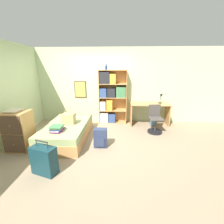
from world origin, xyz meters
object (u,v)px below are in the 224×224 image
at_px(bookcase, 110,97).
at_px(waste_bin, 153,122).
at_px(suitcase, 44,160).
at_px(desk_lamp, 161,96).
at_px(bed, 67,131).
at_px(dresser, 19,131).
at_px(desk, 149,110).
at_px(desk_chair, 155,124).
at_px(bottle_green, 106,68).
at_px(magazine_pile_on_dresser, 13,111).
at_px(book_stack_on_bed, 57,128).
at_px(bottle_brown, 120,67).
at_px(handbag, 69,119).
at_px(backpack, 100,138).

relative_size(bookcase, waste_bin, 7.61).
distance_m(suitcase, desk_lamp, 3.99).
xyz_separation_m(bed, dresser, (-0.96, -0.58, 0.25)).
height_order(dresser, desk, dresser).
height_order(desk, desk_chair, desk_chair).
bearing_deg(bottle_green, desk_chair, -27.52).
height_order(magazine_pile_on_dresser, bottle_green, bottle_green).
bearing_deg(desk, suitcase, -132.36).
xyz_separation_m(bookcase, desk_lamp, (1.75, -0.08, 0.06)).
bearing_deg(magazine_pile_on_dresser, waste_bin, 25.57).
relative_size(desk_chair, waste_bin, 3.46).
relative_size(suitcase, bookcase, 0.36).
height_order(suitcase, dresser, dresser).
bearing_deg(suitcase, bed, 92.03).
bearing_deg(bed, bottle_green, 54.17).
xyz_separation_m(suitcase, dresser, (-1.01, 0.86, 0.20)).
relative_size(bed, bookcase, 1.01).
bearing_deg(suitcase, bottle_green, 71.47).
relative_size(bookcase, desk_chair, 2.20).
relative_size(book_stack_on_bed, bottle_brown, 1.45).
height_order(bottle_green, waste_bin, bottle_green).
xyz_separation_m(bed, desk_chair, (2.55, 0.57, 0.06)).
xyz_separation_m(bookcase, bottle_green, (-0.13, 0.01, 1.00)).
bearing_deg(desk_lamp, desk_chair, -114.54).
distance_m(bed, desk_chair, 2.61).
height_order(book_stack_on_bed, bottle_green, bottle_green).
bearing_deg(handbag, magazine_pile_on_dresser, -151.11).
bearing_deg(desk_chair, bed, -167.35).
bearing_deg(waste_bin, book_stack_on_bed, -148.17).
height_order(book_stack_on_bed, bottle_brown, bottle_brown).
height_order(bed, desk, desk).
xyz_separation_m(suitcase, bottle_brown, (1.40, 2.80, 1.69)).
xyz_separation_m(book_stack_on_bed, suitcase, (0.11, -0.93, -0.25)).
height_order(book_stack_on_bed, desk_lamp, desk_lamp).
height_order(bookcase, bottle_green, bottle_green).
xyz_separation_m(bed, bottle_green, (1.00, 1.38, 1.71)).
distance_m(bookcase, bottle_green, 1.01).
bearing_deg(bottle_brown, dresser, -141.14).
xyz_separation_m(handbag, bookcase, (1.06, 1.35, 0.34)).
distance_m(desk, backpack, 2.25).
bearing_deg(desk_lamp, dresser, -154.03).
bearing_deg(dresser, book_stack_on_bed, 4.84).
distance_m(bottle_brown, desk_chair, 2.16).
height_order(handbag, desk_lamp, desk_lamp).
xyz_separation_m(magazine_pile_on_dresser, desk, (3.50, 1.81, -0.44)).
bearing_deg(magazine_pile_on_dresser, bottle_brown, 38.19).
height_order(handbag, desk, handbag).
bearing_deg(desk_chair, suitcase, -141.12).
bearing_deg(bottle_green, handbag, -124.32).
bearing_deg(dresser, desk_chair, 18.23).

